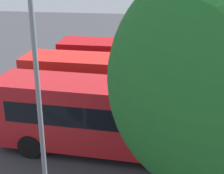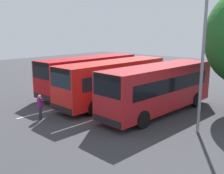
% 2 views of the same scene
% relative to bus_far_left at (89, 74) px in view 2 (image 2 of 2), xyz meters
% --- Properties ---
extents(ground_plane, '(71.52, 71.52, 0.00)m').
position_rel_bus_far_left_xyz_m(ground_plane, '(0.41, 3.63, -1.78)').
color(ground_plane, '#38383D').
extents(bus_far_left, '(9.78, 2.62, 3.22)m').
position_rel_bus_far_left_xyz_m(bus_far_left, '(0.00, 0.00, 0.00)').
color(bus_far_left, '#B70C11').
rests_on(bus_far_left, ground).
extents(bus_center_left, '(9.82, 2.79, 3.22)m').
position_rel_bus_far_left_xyz_m(bus_center_left, '(0.98, 3.67, 0.00)').
color(bus_center_left, red).
rests_on(bus_center_left, ground).
extents(bus_center_right, '(9.88, 3.00, 3.22)m').
position_rel_bus_far_left_xyz_m(bus_center_right, '(0.75, 7.53, 0.00)').
color(bus_center_right, '#AD191E').
rests_on(bus_center_right, ground).
extents(pedestrian, '(0.39, 0.39, 1.59)m').
position_rel_bus_far_left_xyz_m(pedestrian, '(6.86, 2.76, -0.85)').
color(pedestrian, '#232833').
rests_on(pedestrian, ground).
extents(street_lamp, '(0.87, 2.80, 8.92)m').
position_rel_bus_far_left_xyz_m(street_lamp, '(2.25, 10.78, 3.33)').
color(street_lamp, gray).
rests_on(street_lamp, ground).
extents(lane_stripe_outer_left, '(14.85, 0.66, 0.01)m').
position_rel_bus_far_left_xyz_m(lane_stripe_outer_left, '(0.41, 1.79, -1.78)').
color(lane_stripe_outer_left, silver).
rests_on(lane_stripe_outer_left, ground).
extents(lane_stripe_inner_left, '(14.85, 0.66, 0.01)m').
position_rel_bus_far_left_xyz_m(lane_stripe_inner_left, '(0.41, 5.47, -1.78)').
color(lane_stripe_inner_left, silver).
rests_on(lane_stripe_inner_left, ground).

